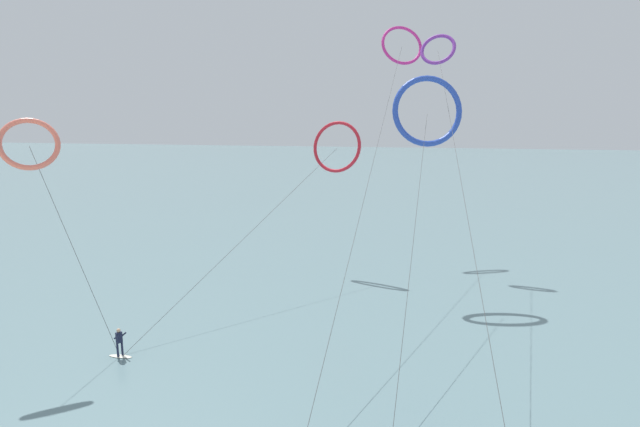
# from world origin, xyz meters

# --- Properties ---
(sea_water) EXTENTS (400.00, 200.00, 0.08)m
(sea_water) POSITION_xyz_m (0.00, 108.38, 0.04)
(sea_water) COLOR slate
(sea_water) RESTS_ON ground
(surfer_ivory) EXTENTS (1.40, 0.70, 1.70)m
(surfer_ivory) POSITION_xyz_m (-10.95, 20.49, 0.82)
(surfer_ivory) COLOR silver
(surfer_ivory) RESTS_ON ground
(kite_crimson) EXTENTS (11.43, 21.44, 12.99)m
(kite_crimson) POSITION_xyz_m (-1.88, 40.72, 10.73)
(kite_crimson) COLOR red
(kite_crimson) RESTS_ON ground
(kite_violet) EXTENTS (4.35, 37.57, 20.87)m
(kite_violet) POSITION_xyz_m (6.55, 46.30, 19.30)
(kite_violet) COLOR purple
(kite_violet) RESTS_ON ground
(kite_magenta) EXTENTS (4.72, 40.60, 22.35)m
(kite_magenta) POSITION_xyz_m (3.07, 50.69, 20.28)
(kite_magenta) COLOR #CC288E
(kite_magenta) RESTS_ON ground
(kite_coral) EXTENTS (6.42, 3.23, 13.43)m
(kite_coral) POSITION_xyz_m (-15.61, 20.73, 11.97)
(kite_coral) COLOR #EA7260
(kite_coral) RESTS_ON ground
(kite_cobalt) EXTENTS (5.58, 24.32, 16.49)m
(kite_cobalt) POSITION_xyz_m (5.71, 36.84, 13.77)
(kite_cobalt) COLOR #2647B7
(kite_cobalt) RESTS_ON ground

